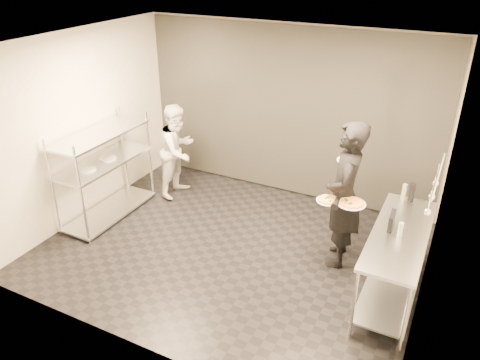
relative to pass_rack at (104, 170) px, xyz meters
The scene contains 13 objects.
room_shell 2.53m from the pass_rack, 28.77° to the left, with size 5.00×4.00×2.80m.
pass_rack is the anchor object (origin of this frame).
prep_counter 4.33m from the pass_rack, ahead, with size 0.60×1.80×0.92m.
utensil_rail 4.64m from the pass_rack, ahead, with size 0.07×1.20×0.31m.
waiter 3.58m from the pass_rack, ahead, with size 0.72×0.47×1.97m, color black.
chef 1.26m from the pass_rack, 61.45° to the left, with size 0.76×0.59×1.57m, color silver.
pizza_plate_near 3.43m from the pass_rack, ahead, with size 0.29×0.29×0.05m.
pizza_plate_far 3.71m from the pass_rack, ahead, with size 0.35×0.35×0.05m.
salad_plate 3.62m from the pass_rack, 11.85° to the left, with size 0.30×0.30×0.07m.
pos_monitor 4.22m from the pass_rack, ahead, with size 0.05×0.26×0.18m, color black.
bottle_green 4.30m from the pass_rack, 10.77° to the left, with size 0.06×0.06×0.21m, color gray.
bottle_clear 4.34m from the pass_rack, ahead, with size 0.05×0.05×0.18m, color gray.
bottle_dark 4.40m from the pass_rack, 10.54° to the left, with size 0.07×0.07×0.25m, color black.
Camera 1 is at (2.55, -4.78, 3.83)m, focal length 35.00 mm.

